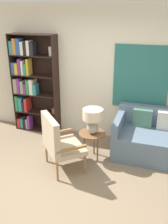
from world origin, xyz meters
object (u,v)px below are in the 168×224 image
object	(u,v)px
armchair	(58,140)
couch	(165,140)
bookshelf	(30,82)
side_table	(92,136)
table_lamp	(93,118)

from	to	relation	value
armchair	couch	world-z (taller)	armchair
bookshelf	side_table	distance (m)	1.93
armchair	couch	size ratio (longest dim) A/B	0.54
armchair	side_table	bearing A→B (deg)	49.08
armchair	side_table	world-z (taller)	armchair
armchair	table_lamp	bearing A→B (deg)	46.91
couch	table_lamp	bearing A→B (deg)	-158.04
bookshelf	side_table	size ratio (longest dim) A/B	4.05
armchair	table_lamp	xyz separation A→B (m)	(0.46, 0.49, 0.25)
side_table	armchair	bearing A→B (deg)	-130.92
couch	side_table	xyz separation A→B (m)	(-1.26, -0.48, 0.13)
bookshelf	couch	size ratio (longest dim) A/B	1.15
armchair	side_table	size ratio (longest dim) A/B	1.90
bookshelf	armchair	bearing A→B (deg)	-47.55
bookshelf	side_table	world-z (taller)	bookshelf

